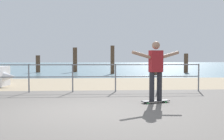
% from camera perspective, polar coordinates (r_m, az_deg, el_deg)
% --- Properties ---
extents(ground_plane, '(24.00, 10.00, 0.04)m').
position_cam_1_polar(ground_plane, '(5.42, -10.45, -11.14)').
color(ground_plane, '#605B56').
rests_on(ground_plane, ground).
extents(beach_strip, '(24.00, 6.00, 0.04)m').
position_cam_1_polar(beach_strip, '(13.30, -6.44, -2.86)').
color(beach_strip, tan).
rests_on(beach_strip, ground).
extents(sea_surface, '(72.00, 50.00, 0.04)m').
position_cam_1_polar(sea_surface, '(41.25, -4.63, 0.94)').
color(sea_surface, slate).
rests_on(sea_surface, ground).
extents(railing_fence, '(11.08, 0.05, 1.05)m').
position_cam_1_polar(railing_fence, '(9.97, -12.92, -0.77)').
color(railing_fence, slate).
rests_on(railing_fence, ground).
extents(skateboard, '(0.82, 0.40, 0.08)m').
position_cam_1_polar(skateboard, '(7.62, 9.27, -6.56)').
color(skateboard, black).
rests_on(skateboard, ground).
extents(skateboarder, '(1.42, 0.47, 1.65)m').
position_cam_1_polar(skateboarder, '(7.53, 9.33, 0.59)').
color(skateboarder, '#26262B').
rests_on(skateboarder, skateboard).
extents(groyne_post_0, '(0.36, 0.36, 1.45)m').
position_cam_1_polar(groyne_post_0, '(23.35, -15.51, 1.25)').
color(groyne_post_0, '#513826').
rests_on(groyne_post_0, ground).
extents(groyne_post_1, '(0.37, 0.37, 2.13)m').
position_cam_1_polar(groyne_post_1, '(23.39, -7.89, 2.16)').
color(groyne_post_1, '#513826').
rests_on(groyne_post_1, ground).
extents(groyne_post_2, '(0.30, 0.30, 2.19)m').
position_cam_1_polar(groyne_post_2, '(20.59, 0.10, 2.19)').
color(groyne_post_2, '#513826').
rests_on(groyne_post_2, ground).
extents(groyne_post_3, '(0.29, 0.29, 1.70)m').
position_cam_1_polar(groyne_post_3, '(19.64, 9.36, 1.41)').
color(groyne_post_3, '#513826').
rests_on(groyne_post_3, ground).
extents(groyne_post_4, '(0.34, 0.34, 1.60)m').
position_cam_1_polar(groyne_post_4, '(22.82, 15.50, 1.40)').
color(groyne_post_4, '#513826').
rests_on(groyne_post_4, ground).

